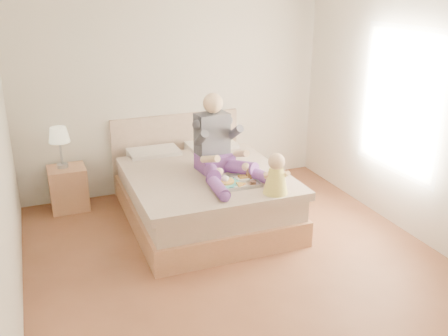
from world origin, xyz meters
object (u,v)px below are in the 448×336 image
object	(u,v)px
nightstand	(68,188)
baby	(276,177)
bed	(201,191)
adult	(220,151)
tray	(234,181)

from	to	relation	value
nightstand	baby	bearing A→B (deg)	-43.35
nightstand	baby	distance (m)	2.63
bed	adult	size ratio (longest dim) A/B	1.95
adult	baby	size ratio (longest dim) A/B	2.67
baby	adult	bearing A→B (deg)	129.21
nightstand	adult	distance (m)	1.98
nightstand	tray	world-z (taller)	tray
tray	baby	bearing A→B (deg)	-50.68
nightstand	tray	xyz separation A→B (m)	(1.60, -1.37, 0.38)
adult	tray	world-z (taller)	adult
bed	tray	size ratio (longest dim) A/B	4.40
bed	adult	distance (m)	0.63
bed	tray	distance (m)	0.70
tray	baby	distance (m)	0.50
bed	baby	world-z (taller)	baby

